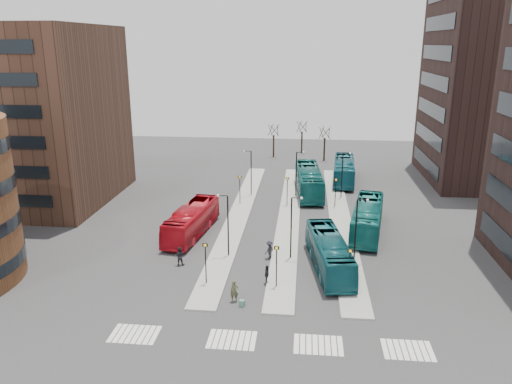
# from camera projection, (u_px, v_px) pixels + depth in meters

# --- Properties ---
(ground) EXTENTS (160.00, 160.00, 0.00)m
(ground) POSITION_uv_depth(u_px,v_px,m) (238.00, 377.00, 30.91)
(ground) COLOR #2F2F31
(ground) RESTS_ON ground
(island_left) EXTENTS (2.50, 45.00, 0.15)m
(island_left) POSITION_uv_depth(u_px,v_px,m) (239.00, 215.00, 59.85)
(island_left) COLOR gray
(island_left) RESTS_ON ground
(island_mid) EXTENTS (2.50, 45.00, 0.15)m
(island_mid) POSITION_uv_depth(u_px,v_px,m) (289.00, 216.00, 59.27)
(island_mid) COLOR gray
(island_mid) RESTS_ON ground
(island_right) EXTENTS (2.50, 45.00, 0.15)m
(island_right) POSITION_uv_depth(u_px,v_px,m) (340.00, 218.00, 58.70)
(island_right) COLOR gray
(island_right) RESTS_ON ground
(suitcase) EXTENTS (0.49, 0.43, 0.53)m
(suitcase) POSITION_uv_depth(u_px,v_px,m) (242.00, 303.00, 39.16)
(suitcase) COLOR navy
(suitcase) RESTS_ON ground
(red_bus) EXTENTS (4.13, 11.62, 3.17)m
(red_bus) POSITION_uv_depth(u_px,v_px,m) (192.00, 221.00, 53.43)
(red_bus) COLOR red
(red_bus) RESTS_ON ground
(teal_bus_a) EXTENTS (4.36, 11.70, 3.18)m
(teal_bus_a) POSITION_uv_depth(u_px,v_px,m) (329.00, 253.00, 45.31)
(teal_bus_a) COLOR #12515A
(teal_bus_a) RESTS_ON ground
(teal_bus_b) EXTENTS (4.04, 13.32, 3.66)m
(teal_bus_b) POSITION_uv_depth(u_px,v_px,m) (309.00, 181.00, 67.83)
(teal_bus_b) COLOR #125B5A
(teal_bus_b) RESTS_ON ground
(teal_bus_c) EXTENTS (4.90, 12.45, 3.38)m
(teal_bus_c) POSITION_uv_depth(u_px,v_px,m) (367.00, 218.00, 53.92)
(teal_bus_c) COLOR #156B68
(teal_bus_c) RESTS_ON ground
(teal_bus_d) EXTENTS (3.67, 12.45, 3.42)m
(teal_bus_d) POSITION_uv_depth(u_px,v_px,m) (344.00, 170.00, 73.84)
(teal_bus_d) COLOR #155D6D
(teal_bus_d) RESTS_ON ground
(traveller) EXTENTS (0.71, 0.51, 1.81)m
(traveller) POSITION_uv_depth(u_px,v_px,m) (234.00, 291.00, 39.70)
(traveller) COLOR #45472A
(traveller) RESTS_ON ground
(commuter_a) EXTENTS (0.92, 0.73, 1.82)m
(commuter_a) POSITION_uv_depth(u_px,v_px,m) (180.00, 256.00, 46.26)
(commuter_a) COLOR black
(commuter_a) RESTS_ON ground
(commuter_b) EXTENTS (0.44, 1.00, 1.69)m
(commuter_b) POSITION_uv_depth(u_px,v_px,m) (267.00, 274.00, 42.71)
(commuter_b) COLOR black
(commuter_b) RESTS_ON ground
(commuter_c) EXTENTS (1.18, 1.31, 1.77)m
(commuter_c) POSITION_uv_depth(u_px,v_px,m) (269.00, 250.00, 47.70)
(commuter_c) COLOR black
(commuter_c) RESTS_ON ground
(crosswalk_stripes) EXTENTS (22.35, 2.40, 0.01)m
(crosswalk_stripes) POSITION_uv_depth(u_px,v_px,m) (271.00, 342.00, 34.55)
(crosswalk_stripes) COLOR silver
(crosswalk_stripes) RESTS_ON ground
(office_block) EXTENTS (25.00, 20.12, 22.00)m
(office_block) POSITION_uv_depth(u_px,v_px,m) (9.00, 115.00, 63.39)
(office_block) COLOR #492E22
(office_block) RESTS_ON ground
(tower_far) EXTENTS (20.12, 20.00, 30.00)m
(tower_far) POSITION_uv_depth(u_px,v_px,m) (506.00, 78.00, 71.13)
(tower_far) COLOR black
(tower_far) RESTS_ON ground
(sign_poles) EXTENTS (12.45, 22.12, 3.65)m
(sign_poles) POSITION_uv_depth(u_px,v_px,m) (283.00, 217.00, 51.97)
(sign_poles) COLOR black
(sign_poles) RESTS_ON ground
(lamp_posts) EXTENTS (14.04, 20.24, 6.12)m
(lamp_posts) POSITION_uv_depth(u_px,v_px,m) (294.00, 193.00, 56.30)
(lamp_posts) COLOR black
(lamp_posts) RESTS_ON ground
(bare_trees) EXTENTS (10.97, 8.14, 5.90)m
(bare_trees) POSITION_uv_depth(u_px,v_px,m) (300.00, 142.00, 89.57)
(bare_trees) COLOR black
(bare_trees) RESTS_ON ground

